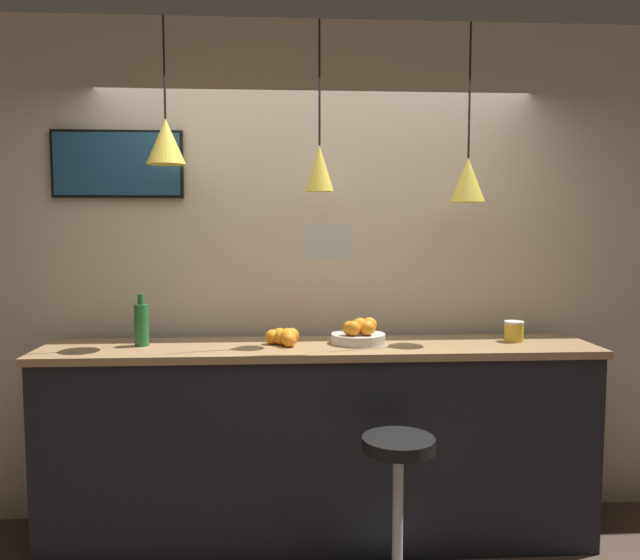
{
  "coord_description": "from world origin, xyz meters",
  "views": [
    {
      "loc": [
        -0.2,
        -2.76,
        1.72
      ],
      "look_at": [
        0.0,
        0.53,
        1.44
      ],
      "focal_mm": 35.0,
      "sensor_mm": 36.0,
      "label": 1
    }
  ],
  "objects_px": {
    "spread_jar": "(514,331)",
    "juice_bottle": "(142,324)",
    "fruit_bowl": "(359,334)",
    "mounted_tv": "(118,164)",
    "bar_stool": "(398,495)"
  },
  "relations": [
    {
      "from": "fruit_bowl",
      "to": "mounted_tv",
      "type": "xyz_separation_m",
      "value": [
        -1.34,
        0.3,
        0.93
      ]
    },
    {
      "from": "spread_jar",
      "to": "juice_bottle",
      "type": "bearing_deg",
      "value": 180.0
    },
    {
      "from": "juice_bottle",
      "to": "fruit_bowl",
      "type": "bearing_deg",
      "value": -0.44
    },
    {
      "from": "bar_stool",
      "to": "mounted_tv",
      "type": "bearing_deg",
      "value": 149.04
    },
    {
      "from": "mounted_tv",
      "to": "bar_stool",
      "type": "bearing_deg",
      "value": -30.96
    },
    {
      "from": "fruit_bowl",
      "to": "mounted_tv",
      "type": "bearing_deg",
      "value": 167.33
    },
    {
      "from": "juice_bottle",
      "to": "mounted_tv",
      "type": "bearing_deg",
      "value": 121.1
    },
    {
      "from": "bar_stool",
      "to": "spread_jar",
      "type": "distance_m",
      "value": 1.15
    },
    {
      "from": "fruit_bowl",
      "to": "juice_bottle",
      "type": "height_order",
      "value": "juice_bottle"
    },
    {
      "from": "bar_stool",
      "to": "juice_bottle",
      "type": "relative_size",
      "value": 2.73
    },
    {
      "from": "spread_jar",
      "to": "mounted_tv",
      "type": "height_order",
      "value": "mounted_tv"
    },
    {
      "from": "juice_bottle",
      "to": "spread_jar",
      "type": "relative_size",
      "value": 2.46
    },
    {
      "from": "juice_bottle",
      "to": "mounted_tv",
      "type": "height_order",
      "value": "mounted_tv"
    },
    {
      "from": "bar_stool",
      "to": "mounted_tv",
      "type": "xyz_separation_m",
      "value": [
        -1.45,
        0.87,
        1.58
      ]
    },
    {
      "from": "mounted_tv",
      "to": "fruit_bowl",
      "type": "bearing_deg",
      "value": -12.67
    }
  ]
}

